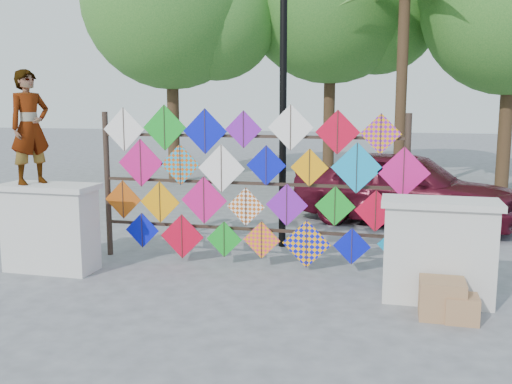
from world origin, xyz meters
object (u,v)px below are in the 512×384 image
kite_rack (250,185)px  lamppost (283,87)px  vendor_woman (30,127)px  sedan (404,187)px

kite_rack → lamppost: (0.24, 1.27, 1.46)m
lamppost → vendor_woman: bearing=-145.8°
kite_rack → lamppost: 1.95m
vendor_woman → sedan: size_ratio=0.37×
vendor_woman → sedan: (5.25, 4.55, -1.34)m
kite_rack → sedan: size_ratio=1.12×
sedan → kite_rack: bearing=163.8°
kite_rack → sedan: bearing=58.0°
sedan → lamppost: bearing=155.1°
vendor_woman → lamppost: 3.96m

